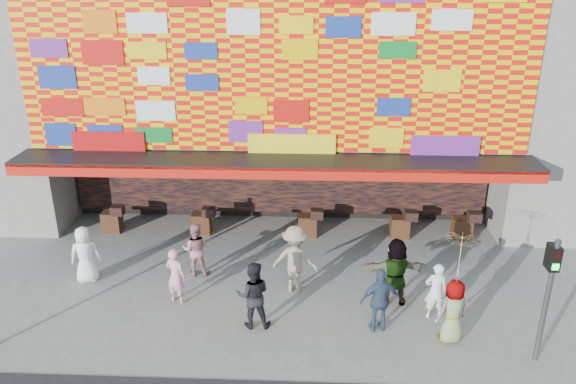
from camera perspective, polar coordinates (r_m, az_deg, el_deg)
name	(u,v)px	position (r m, az deg, el deg)	size (l,w,h in m)	color
ground	(266,314)	(14.63, -2.24, -12.28)	(90.00, 90.00, 0.00)	slate
shop_building	(282,57)	(20.48, -0.58, 13.53)	(15.20, 9.40, 10.00)	gray
signal_right	(549,288)	(13.34, 25.00, -8.82)	(0.22, 0.20, 3.00)	#59595B
ped_a	(85,255)	(16.60, -19.92, -6.00)	(0.80, 0.52, 1.63)	white
ped_b	(176,276)	(14.98, -11.34, -8.32)	(0.57, 0.37, 1.55)	pink
ped_c	(253,295)	(13.77, -3.56, -10.39)	(0.84, 0.66, 1.73)	black
ped_d	(295,259)	(15.10, 0.72, -6.84)	(1.23, 0.71, 1.91)	gray
ped_e	(380,300)	(13.79, 9.32, -10.81)	(0.97, 0.40, 1.66)	#374960
ped_f	(395,272)	(14.82, 10.84, -7.98)	(1.71, 0.55, 1.85)	gray
ped_g	(453,311)	(13.83, 16.42, -11.54)	(0.78, 0.51, 1.60)	gray
ped_h	(436,291)	(14.57, 14.77, -9.69)	(0.55, 0.36, 1.52)	white
ped_i	(195,249)	(16.17, -9.38, -5.76)	(0.76, 0.60, 1.57)	#BA787E
parasol	(460,257)	(13.12, 17.08, -6.32)	(1.34, 1.36, 2.00)	#D9CB89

